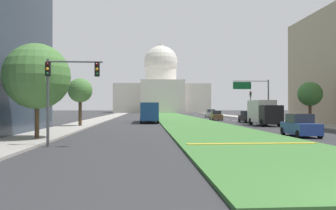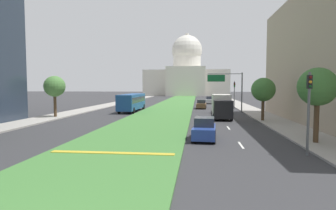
# 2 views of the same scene
# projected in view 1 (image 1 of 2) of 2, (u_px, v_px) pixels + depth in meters

# --- Properties ---
(ground_plane) EXTENTS (286.43, 286.43, 0.00)m
(ground_plane) POSITION_uv_depth(u_px,v_px,m) (174.00, 117.00, 72.33)
(ground_plane) COLOR #333335
(grass_median) EXTENTS (8.76, 117.17, 0.14)m
(grass_median) POSITION_uv_depth(u_px,v_px,m) (177.00, 118.00, 65.83)
(grass_median) COLOR #427A38
(grass_median) RESTS_ON ground_plane
(median_curb_nose) EXTENTS (7.88, 0.50, 0.04)m
(median_curb_nose) POSITION_uv_depth(u_px,v_px,m) (252.00, 144.00, 19.40)
(median_curb_nose) COLOR gold
(median_curb_nose) RESTS_ON grass_median
(lane_dashes_right) EXTENTS (0.16, 74.49, 0.01)m
(lane_dashes_right) POSITION_uv_depth(u_px,v_px,m) (230.00, 120.00, 57.53)
(lane_dashes_right) COLOR silver
(lane_dashes_right) RESTS_ON ground_plane
(sidewalk_left) EXTENTS (4.00, 117.17, 0.15)m
(sidewalk_left) POSITION_uv_depth(u_px,v_px,m) (100.00, 119.00, 58.34)
(sidewalk_left) COLOR #9E9991
(sidewalk_left) RESTS_ON ground_plane
(sidewalk_right) EXTENTS (4.00, 117.17, 0.15)m
(sidewalk_right) POSITION_uv_depth(u_px,v_px,m) (259.00, 119.00, 60.33)
(sidewalk_right) COLOR #9E9991
(sidewalk_right) RESTS_ON ground_plane
(capitol_building) EXTENTS (38.10, 28.61, 29.00)m
(capitol_building) POSITION_uv_depth(u_px,v_px,m) (161.00, 90.00, 136.56)
(capitol_building) COLOR silver
(capitol_building) RESTS_ON ground_plane
(traffic_light_near_left) EXTENTS (3.34, 0.35, 5.20)m
(traffic_light_near_left) POSITION_uv_depth(u_px,v_px,m) (62.00, 83.00, 19.21)
(traffic_light_near_left) COLOR #515456
(traffic_light_near_left) RESTS_ON ground_plane
(traffic_light_far_right) EXTENTS (0.28, 0.35, 5.20)m
(traffic_light_far_right) POSITION_uv_depth(u_px,v_px,m) (251.00, 101.00, 57.34)
(traffic_light_far_right) COLOR #515456
(traffic_light_far_right) RESTS_ON ground_plane
(overhead_guide_sign) EXTENTS (5.61, 0.20, 6.50)m
(overhead_guide_sign) POSITION_uv_depth(u_px,v_px,m) (255.00, 92.00, 49.38)
(overhead_guide_sign) COLOR #515456
(overhead_guide_sign) RESTS_ON ground_plane
(street_tree_left_near) EXTENTS (4.65, 4.65, 6.86)m
(street_tree_left_near) POSITION_uv_depth(u_px,v_px,m) (37.00, 76.00, 23.00)
(street_tree_left_near) COLOR #4C3823
(street_tree_left_near) RESTS_ON ground_plane
(street_tree_left_mid) EXTENTS (2.85, 2.85, 5.72)m
(street_tree_left_mid) POSITION_uv_depth(u_px,v_px,m) (80.00, 91.00, 38.01)
(street_tree_left_mid) COLOR #4C3823
(street_tree_left_mid) RESTS_ON ground_plane
(street_tree_right_mid) EXTENTS (2.88, 2.88, 5.35)m
(street_tree_right_mid) POSITION_uv_depth(u_px,v_px,m) (310.00, 94.00, 38.75)
(street_tree_right_mid) COLOR #4C3823
(street_tree_right_mid) RESTS_ON ground_plane
(sedan_lead_stopped) EXTENTS (2.08, 4.22, 1.81)m
(sedan_lead_stopped) POSITION_uv_depth(u_px,v_px,m) (300.00, 126.00, 25.70)
(sedan_lead_stopped) COLOR navy
(sedan_lead_stopped) RESTS_ON ground_plane
(sedan_midblock) EXTENTS (2.07, 4.71, 1.76)m
(sedan_midblock) POSITION_uv_depth(u_px,v_px,m) (248.00, 117.00, 48.30)
(sedan_midblock) COLOR black
(sedan_midblock) RESTS_ON ground_plane
(sedan_distant) EXTENTS (2.05, 4.34, 1.70)m
(sedan_distant) POSITION_uv_depth(u_px,v_px,m) (216.00, 116.00, 57.22)
(sedan_distant) COLOR brown
(sedan_distant) RESTS_ON ground_plane
(sedan_far_horizon) EXTENTS (2.10, 4.56, 1.80)m
(sedan_far_horizon) POSITION_uv_depth(u_px,v_px,m) (211.00, 114.00, 73.01)
(sedan_far_horizon) COLOR #BCBCC1
(sedan_far_horizon) RESTS_ON ground_plane
(box_truck_delivery) EXTENTS (2.40, 6.40, 3.20)m
(box_truck_delivery) POSITION_uv_depth(u_px,v_px,m) (264.00, 112.00, 40.70)
(box_truck_delivery) COLOR black
(box_truck_delivery) RESTS_ON ground_plane
(city_bus) EXTENTS (2.62, 11.00, 2.95)m
(city_bus) POSITION_uv_depth(u_px,v_px,m) (149.00, 111.00, 49.08)
(city_bus) COLOR #1E4C8C
(city_bus) RESTS_ON ground_plane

